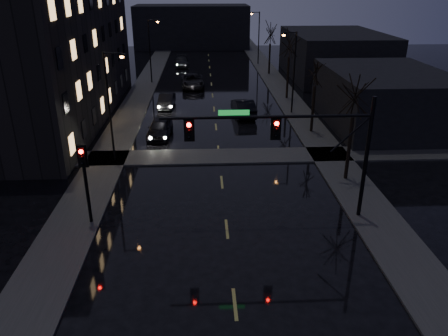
{
  "coord_description": "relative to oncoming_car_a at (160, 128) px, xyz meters",
  "views": [
    {
      "loc": [
        -1.17,
        -12.45,
        12.46
      ],
      "look_at": [
        -0.1,
        8.97,
        3.2
      ],
      "focal_mm": 35.0,
      "sensor_mm": 36.0,
      "label": 1
    }
  ],
  "objects": [
    {
      "name": "streetlight_r_far",
      "position": [
        12.47,
        34.49,
        3.98
      ],
      "size": [
        1.53,
        0.28,
        8.0
      ],
      "color": "black",
      "rests_on": "ground"
    },
    {
      "name": "streetlight_r_mid",
      "position": [
        12.47,
        6.49,
        3.98
      ],
      "size": [
        1.53,
        0.28,
        8.0
      ],
      "color": "black",
      "rests_on": "ground"
    },
    {
      "name": "sidewalk_right",
      "position": [
        13.39,
        11.49,
        -0.73
      ],
      "size": [
        3.0,
        140.0,
        0.12
      ],
      "primitive_type": "cube",
      "color": "#2D2D2B",
      "rests_on": "ground"
    },
    {
      "name": "apartment_block",
      "position": [
        -11.61,
        6.49,
        5.21
      ],
      "size": [
        12.0,
        30.0,
        12.0
      ],
      "primitive_type": "cube",
      "color": "black",
      "rests_on": "ground"
    },
    {
      "name": "oncoming_car_b",
      "position": [
        -0.12,
        9.48,
        -0.08
      ],
      "size": [
        1.74,
        4.37,
        1.41
      ],
      "primitive_type": "imported",
      "rotation": [
        0.0,
        0.0,
        -0.06
      ],
      "color": "black",
      "rests_on": "ground"
    },
    {
      "name": "streetlight_l_far",
      "position": [
        -2.69,
        21.49,
        3.98
      ],
      "size": [
        1.53,
        0.28,
        8.0
      ],
      "color": "black",
      "rests_on": "ground"
    },
    {
      "name": "commercial_right_near",
      "position": [
        20.39,
        2.49,
        1.71
      ],
      "size": [
        10.0,
        14.0,
        5.0
      ],
      "primitive_type": "cube",
      "color": "black",
      "rests_on": "ground"
    },
    {
      "name": "oncoming_car_d",
      "position": [
        0.59,
        33.36,
        -0.03
      ],
      "size": [
        2.41,
        5.34,
        1.52
      ],
      "primitive_type": "imported",
      "rotation": [
        0.0,
        0.0,
        0.05
      ],
      "color": "black",
      "rests_on": "ground"
    },
    {
      "name": "tree_mid_a",
      "position": [
        13.29,
        0.49,
        5.04
      ],
      "size": [
        3.3,
        3.3,
        7.58
      ],
      "color": "black",
      "rests_on": "ground"
    },
    {
      "name": "lead_car",
      "position": [
        7.73,
        5.94,
        0.06
      ],
      "size": [
        2.26,
        5.3,
        1.7
      ],
      "primitive_type": "imported",
      "rotation": [
        0.0,
        0.0,
        3.23
      ],
      "color": "black",
      "rests_on": "ground"
    },
    {
      "name": "oncoming_car_a",
      "position": [
        0.0,
        0.0,
        0.0
      ],
      "size": [
        2.19,
        4.76,
        1.58
      ],
      "primitive_type": "imported",
      "rotation": [
        0.0,
        0.0,
        -0.07
      ],
      "color": "black",
      "rests_on": "ground"
    },
    {
      "name": "signal_pole_left",
      "position": [
        -2.61,
        -14.52,
        2.22
      ],
      "size": [
        0.35,
        0.41,
        4.53
      ],
      "color": "black",
      "rests_on": "ground"
    },
    {
      "name": "tree_near",
      "position": [
        13.29,
        -9.51,
        5.43
      ],
      "size": [
        3.52,
        3.52,
        8.08
      ],
      "color": "black",
      "rests_on": "ground"
    },
    {
      "name": "far_block",
      "position": [
        1.89,
        54.49,
        3.21
      ],
      "size": [
        22.0,
        10.0,
        8.0
      ],
      "primitive_type": "cube",
      "color": "black",
      "rests_on": "ground"
    },
    {
      "name": "streetlight_l_near",
      "position": [
        -2.69,
        -5.51,
        3.98
      ],
      "size": [
        1.53,
        0.28,
        8.0
      ],
      "color": "black",
      "rests_on": "ground"
    },
    {
      "name": "oncoming_car_c",
      "position": [
        2.51,
        18.78,
        0.03
      ],
      "size": [
        3.02,
        6.03,
        1.64
      ],
      "primitive_type": "imported",
      "rotation": [
        0.0,
        0.0,
        0.05
      ],
      "color": "black",
      "rests_on": "ground"
    },
    {
      "name": "commercial_right_far",
      "position": [
        21.89,
        24.49,
        2.21
      ],
      "size": [
        12.0,
        18.0,
        6.0
      ],
      "primitive_type": "cube",
      "color": "black",
      "rests_on": "ground"
    },
    {
      "name": "signal_mast",
      "position": [
        8.74,
        -14.52,
        4.08
      ],
      "size": [
        11.11,
        0.41,
        7.0
      ],
      "color": "black",
      "rests_on": "ground"
    },
    {
      "name": "tree_mid_b",
      "position": [
        13.29,
        12.49,
        5.82
      ],
      "size": [
        3.74,
        3.74,
        8.59
      ],
      "color": "black",
      "rests_on": "ground"
    },
    {
      "name": "tree_far",
      "position": [
        13.29,
        26.49,
        5.27
      ],
      "size": [
        3.43,
        3.43,
        7.88
      ],
      "color": "black",
      "rests_on": "ground"
    },
    {
      "name": "sidewalk_cross",
      "position": [
        4.89,
        -5.01,
        -0.73
      ],
      "size": [
        40.0,
        3.0,
        0.12
      ],
      "primitive_type": "cube",
      "color": "#2D2D2B",
      "rests_on": "ground"
    },
    {
      "name": "sidewalk_left",
      "position": [
        -3.61,
        11.49,
        -0.73
      ],
      "size": [
        3.0,
        140.0,
        0.12
      ],
      "primitive_type": "cube",
      "color": "#2D2D2B",
      "rests_on": "ground"
    }
  ]
}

